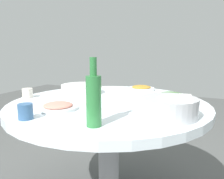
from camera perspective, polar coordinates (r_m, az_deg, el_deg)
round_dining_table at (r=1.41m, az=-0.89°, el=-7.35°), size 1.20×1.20×0.72m
rice_bowl at (r=1.10m, az=14.39°, el=-4.31°), size 0.27×0.27×0.10m
soup_bowl at (r=1.65m, az=-7.98°, el=0.06°), size 0.28×0.31×0.07m
dish_tofu_braise at (r=1.79m, az=7.47°, el=0.36°), size 0.20×0.20×0.04m
dish_shrimp at (r=1.24m, az=-13.55°, el=-4.21°), size 0.21×0.21×0.04m
dish_greens at (r=1.44m, az=14.71°, el=-2.00°), size 0.25×0.25×0.06m
green_bottle at (r=0.93m, az=-4.68°, el=-2.44°), size 0.06×0.06×0.29m
tea_cup_near at (r=1.60m, az=-20.69°, el=-0.85°), size 0.07×0.07×0.06m
tea_cup_far at (r=1.87m, az=-5.00°, el=1.45°), size 0.07×0.07×0.07m
tea_cup_side at (r=1.11m, az=-21.14°, el=-5.23°), size 0.07×0.07×0.07m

